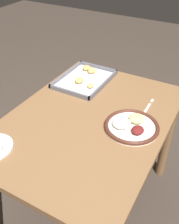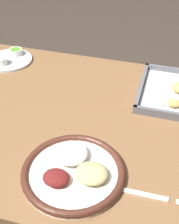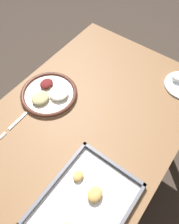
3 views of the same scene
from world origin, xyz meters
TOP-DOWN VIEW (x-y plane):
  - ground_plane at (0.00, 0.00)m, footprint 8.00×8.00m
  - dining_table at (0.00, 0.00)m, footprint 1.06×0.76m
  - dinner_plate at (0.03, -0.22)m, footprint 0.26×0.26m
  - fork at (0.21, -0.23)m, footprint 0.19×0.02m
  - baking_tray at (0.32, 0.21)m, footprint 0.37×0.28m

SIDE VIEW (x-z plane):
  - ground_plane at x=0.00m, z-range 0.00..0.00m
  - dining_table at x=0.00m, z-range 0.24..0.95m
  - fork at x=0.21m, z-range 0.71..0.72m
  - baking_tray at x=0.32m, z-range 0.70..0.74m
  - dinner_plate at x=0.03m, z-range 0.70..0.75m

